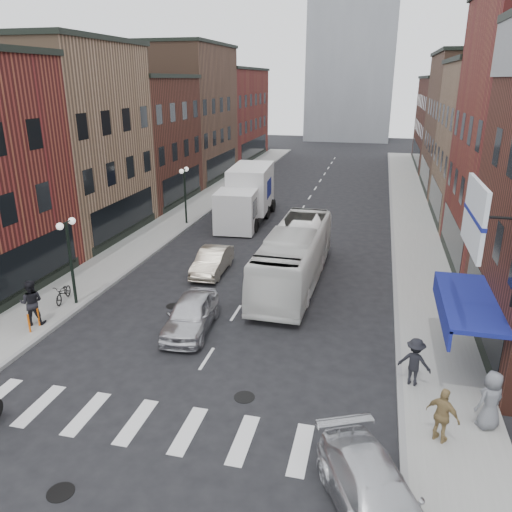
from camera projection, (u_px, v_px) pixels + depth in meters
The scene contains 27 objects.
ground at pixel (198, 373), 17.83m from camera, with size 160.00×160.00×0.00m, color black.
sidewalk_left at pixel (192, 210), 39.84m from camera, with size 3.00×74.00×0.15m, color gray.
sidewalk_right at pixel (413, 223), 36.04m from camera, with size 3.00×74.00×0.15m, color gray.
curb_left at pixel (210, 212), 39.53m from camera, with size 0.20×74.00×0.16m, color gray.
curb_right at pixel (392, 223), 36.40m from camera, with size 0.20×74.00×0.16m, color gray.
crosswalk_stripes at pixel (163, 426), 15.08m from camera, with size 12.00×2.20×0.01m, color silver.
bldg_left_mid_a at pixel (48, 141), 31.94m from camera, with size 10.30×10.20×12.30m.
bldg_left_mid_b at pixel (124, 140), 41.43m from camera, with size 10.30×10.20×10.30m.
bldg_left_far_a at pixel (174, 113), 51.00m from camera, with size 10.30×12.20×13.30m.
bldg_left_far_b at pixel (217, 114), 64.15m from camera, with size 10.30×16.20×11.30m.
bldg_right_far_a at pixel (489, 124), 44.46m from camera, with size 10.30×12.20×12.30m.
bldg_right_far_b at pixel (464, 123), 57.61m from camera, with size 10.30×16.20×10.30m.
awning_blue at pixel (463, 302), 17.24m from camera, with size 1.80×5.00×0.78m.
billboard_sign at pixel (477, 219), 14.31m from camera, with size 1.52×3.00×3.70m.
streetlamp_near at pixel (69, 246), 22.17m from camera, with size 0.32×1.22×4.11m.
streetlamp_far at pixel (185, 185), 34.99m from camera, with size 0.32×1.22×4.11m.
bike_rack at pixel (34, 320), 20.53m from camera, with size 0.08×0.68×0.80m.
box_truck at pixel (247, 196), 36.33m from camera, with size 3.18×9.08×3.87m.
transit_bus at pixel (294, 256), 25.26m from camera, with size 2.46×10.52×2.93m, color white.
sedan_left_near at pixel (191, 314), 20.63m from camera, with size 1.73×4.31×1.47m, color silver.
sedan_left_far at pixel (212, 261), 26.85m from camera, with size 1.41×4.04×1.33m, color beige.
curb_car at pixel (377, 498), 11.65m from camera, with size 1.86×4.57×1.33m, color silver.
parked_bicycle at pixel (63, 293), 23.13m from camera, with size 0.56×1.61×0.84m, color black.
ped_left_solo at pixel (31, 302), 20.78m from camera, with size 0.95×0.55×1.96m, color black.
ped_right_a at pixel (415, 362), 16.67m from camera, with size 1.10×0.54×1.70m, color black.
ped_right_b at pixel (443, 416), 14.00m from camera, with size 1.00×0.50×1.70m, color olive.
ped_right_c at pixel (491, 400), 14.55m from camera, with size 0.90×0.59×1.85m, color slate.
Camera 1 is at (5.68, -14.46, 9.91)m, focal length 35.00 mm.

